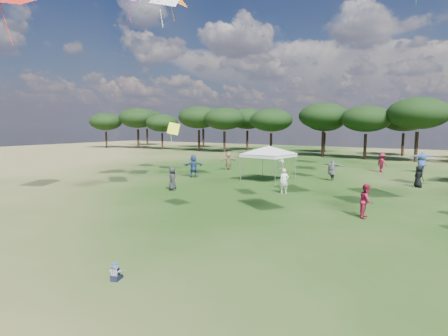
{
  "coord_description": "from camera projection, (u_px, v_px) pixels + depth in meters",
  "views": [
    {
      "loc": [
        7.64,
        -4.95,
        4.35
      ],
      "look_at": [
        0.7,
        6.0,
        2.85
      ],
      "focal_mm": 30.0,
      "sensor_mm": 36.0,
      "label": 1
    }
  ],
  "objects": [
    {
      "name": "festival_crowd",
      "position": [
        345.0,
        169.0,
        29.53
      ],
      "size": [
        28.54,
        21.73,
        1.91
      ],
      "color": "maroon",
      "rests_on": "ground"
    },
    {
      "name": "tent_left",
      "position": [
        269.0,
        147.0,
        28.86
      ],
      "size": [
        6.55,
        6.55,
        3.03
      ],
      "rotation": [
        0.0,
        0.0,
        -0.11
      ],
      "color": "gray",
      "rests_on": "ground"
    },
    {
      "name": "tree_line",
      "position": [
        413.0,
        116.0,
        46.62
      ],
      "size": [
        108.78,
        17.63,
        7.77
      ],
      "color": "black",
      "rests_on": "ground"
    },
    {
      "name": "ground",
      "position": [
        61.0,
        312.0,
        8.72
      ],
      "size": [
        140.0,
        140.0,
        0.0
      ],
      "primitive_type": "plane",
      "color": "#254815",
      "rests_on": "ground"
    },
    {
      "name": "toddler",
      "position": [
        116.0,
        273.0,
        10.49
      ],
      "size": [
        0.38,
        0.41,
        0.5
      ],
      "rotation": [
        0.0,
        0.0,
        0.36
      ],
      "color": "black",
      "rests_on": "ground"
    }
  ]
}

